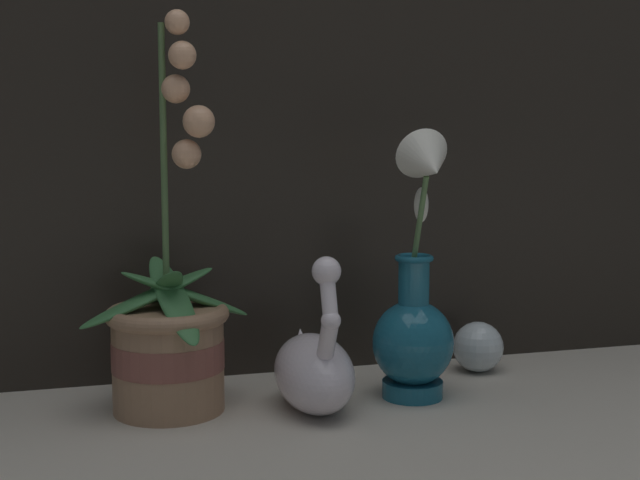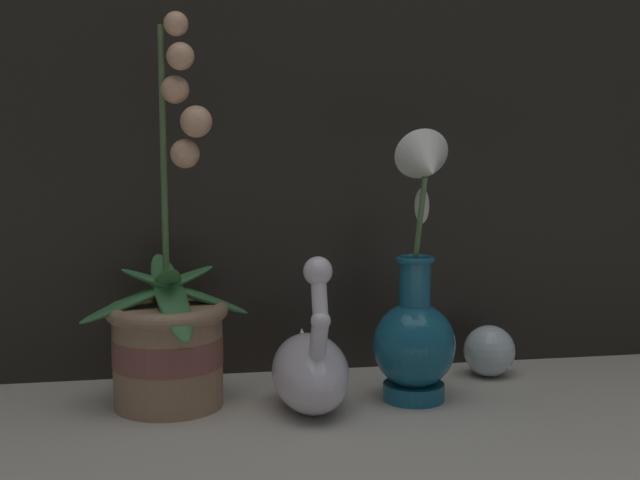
{
  "view_description": "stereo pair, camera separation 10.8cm",
  "coord_description": "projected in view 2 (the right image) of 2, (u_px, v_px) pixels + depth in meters",
  "views": [
    {
      "loc": [
        -0.32,
        -0.92,
        0.35
      ],
      "look_at": [
        -0.02,
        0.14,
        0.2
      ],
      "focal_mm": 50.0,
      "sensor_mm": 36.0,
      "label": 1
    },
    {
      "loc": [
        -0.21,
        -0.94,
        0.35
      ],
      "look_at": [
        -0.02,
        0.14,
        0.2
      ],
      "focal_mm": 50.0,
      "sensor_mm": 36.0,
      "label": 2
    }
  ],
  "objects": [
    {
      "name": "swan_figurine",
      "position": [
        310.0,
        367.0,
        1.08
      ],
      "size": [
        0.09,
        0.18,
        0.2
      ],
      "color": "white",
      "rests_on": "ground_plane"
    },
    {
      "name": "glass_sphere",
      "position": [
        489.0,
        351.0,
        1.24
      ],
      "size": [
        0.07,
        0.07,
        0.07
      ],
      "color": "silver",
      "rests_on": "ground_plane"
    },
    {
      "name": "orchid_potted_plant",
      "position": [
        169.0,
        332.0,
        1.1
      ],
      "size": [
        0.21,
        0.2,
        0.48
      ],
      "color": "#9E7556",
      "rests_on": "ground_plane"
    },
    {
      "name": "blue_vase",
      "position": [
        416.0,
        319.0,
        1.11
      ],
      "size": [
        0.1,
        0.13,
        0.34
      ],
      "color": "#195B75",
      "rests_on": "ground_plane"
    },
    {
      "name": "ground_plane",
      "position": [
        361.0,
        435.0,
        1.0
      ],
      "size": [
        2.8,
        2.8,
        0.0
      ],
      "primitive_type": "plane",
      "color": "#BCB2A3"
    }
  ]
}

